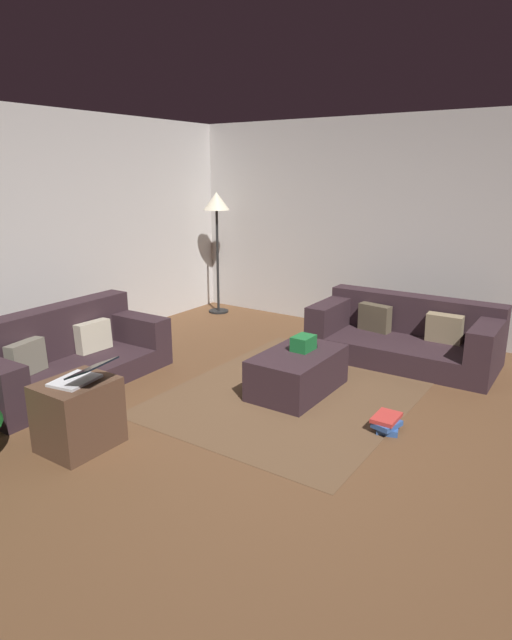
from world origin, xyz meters
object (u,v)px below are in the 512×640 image
at_px(side_table, 78,414).
at_px(book_stack, 387,423).
at_px(corner_lamp, 217,211).
at_px(ottoman, 298,372).
at_px(laptop, 81,376).
at_px(gift_box, 303,343).
at_px(couch_right, 406,336).
at_px(tv_remote, 309,346).
at_px(couch_left, 63,356).

height_order(side_table, book_stack, side_table).
bearing_deg(side_table, corner_lamp, 23.04).
distance_m(ottoman, book_stack, 1.01).
distance_m(ottoman, laptop, 1.96).
bearing_deg(laptop, gift_box, -22.26).
xyz_separation_m(couch_right, laptop, (-3.19, 1.28, 0.31)).
distance_m(couch_right, tv_remote, 1.33).
xyz_separation_m(side_table, book_stack, (1.49, -1.79, -0.19)).
bearing_deg(book_stack, couch_right, 14.70).
bearing_deg(couch_left, ottoman, 116.70).
xyz_separation_m(ottoman, book_stack, (-0.28, -0.97, -0.12)).
xyz_separation_m(laptop, book_stack, (1.48, -1.73, -0.50)).
bearing_deg(corner_lamp, gift_box, -126.66).
bearing_deg(side_table, laptop, -80.35).
xyz_separation_m(couch_left, ottoman, (1.05, -1.97, -0.08)).
xyz_separation_m(couch_right, tv_remote, (-1.22, 0.52, 0.13)).
bearing_deg(gift_box, couch_right, -21.14).
xyz_separation_m(gift_box, tv_remote, (0.12, 0.01, -0.06)).
bearing_deg(couch_left, gift_box, 118.69).
bearing_deg(side_table, tv_remote, -22.39).
bearing_deg(corner_lamp, ottoman, -128.07).
bearing_deg(ottoman, book_stack, -106.37).
distance_m(laptop, corner_lamp, 4.06).
height_order(ottoman, book_stack, ottoman).
bearing_deg(laptop, book_stack, -49.30).
height_order(side_table, corner_lamp, corner_lamp).
bearing_deg(ottoman, side_table, 155.21).
bearing_deg(tv_remote, side_table, 128.90).
xyz_separation_m(gift_box, book_stack, (-0.37, -0.96, -0.38)).
distance_m(couch_right, laptop, 3.45).
height_order(couch_left, tv_remote, couch_left).
height_order(ottoman, tv_remote, tv_remote).
bearing_deg(couch_right, gift_box, 68.20).
relative_size(side_table, corner_lamp, 0.31).
bearing_deg(side_table, book_stack, -50.10).
bearing_deg(gift_box, tv_remote, 2.54).
xyz_separation_m(laptop, corner_lamp, (3.62, 1.61, 0.87)).
xyz_separation_m(couch_right, gift_box, (-1.33, 0.52, 0.19)).
height_order(couch_left, corner_lamp, corner_lamp).
relative_size(ottoman, side_table, 1.82).
bearing_deg(ottoman, laptop, 156.77).
xyz_separation_m(gift_box, side_table, (-1.87, 0.82, -0.19)).
height_order(ottoman, laptop, laptop).
xyz_separation_m(tv_remote, laptop, (-1.98, 0.76, 0.18)).
relative_size(ottoman, corner_lamp, 0.56).
relative_size(couch_right, ottoman, 2.01).
height_order(couch_left, couch_right, couch_left).
bearing_deg(corner_lamp, couch_left, -172.18).
relative_size(gift_box, corner_lamp, 0.13).
bearing_deg(couch_left, side_table, 56.21).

